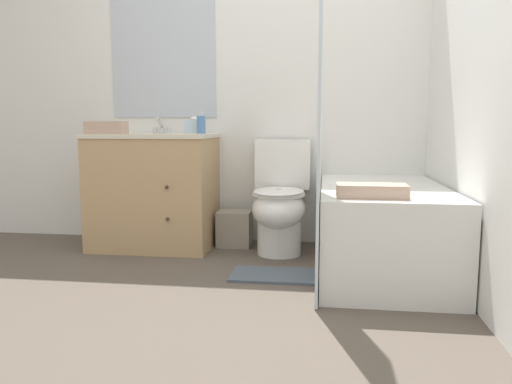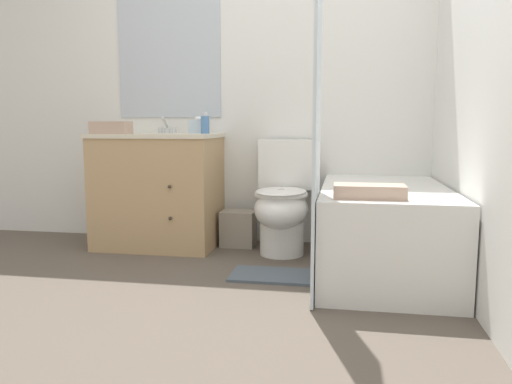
# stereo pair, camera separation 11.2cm
# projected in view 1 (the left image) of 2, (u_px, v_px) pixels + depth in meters

# --- Properties ---
(ground_plane) EXTENTS (14.00, 14.00, 0.00)m
(ground_plane) POSITION_uv_depth(u_px,v_px,m) (220.00, 318.00, 2.30)
(ground_plane) COLOR brown
(wall_back) EXTENTS (8.00, 0.06, 2.50)m
(wall_back) POSITION_uv_depth(u_px,v_px,m) (262.00, 76.00, 3.71)
(wall_back) COLOR silver
(wall_back) RESTS_ON ground_plane
(wall_right) EXTENTS (0.05, 2.58, 2.50)m
(wall_right) POSITION_uv_depth(u_px,v_px,m) (464.00, 58.00, 2.75)
(wall_right) COLOR silver
(wall_right) RESTS_ON ground_plane
(vanity_cabinet) EXTENTS (0.87, 0.61, 0.83)m
(vanity_cabinet) POSITION_uv_depth(u_px,v_px,m) (154.00, 189.00, 3.62)
(vanity_cabinet) COLOR tan
(vanity_cabinet) RESTS_ON ground_plane
(sink_faucet) EXTENTS (0.14, 0.12, 0.12)m
(sink_faucet) POSITION_uv_depth(u_px,v_px,m) (161.00, 129.00, 3.75)
(sink_faucet) COLOR silver
(sink_faucet) RESTS_ON vanity_cabinet
(toilet) EXTENTS (0.40, 0.67, 0.78)m
(toilet) POSITION_uv_depth(u_px,v_px,m) (280.00, 202.00, 3.44)
(toilet) COLOR white
(toilet) RESTS_ON ground_plane
(bathtub) EXTENTS (0.73, 1.37, 0.52)m
(bathtub) POSITION_uv_depth(u_px,v_px,m) (382.00, 228.00, 3.03)
(bathtub) COLOR white
(bathtub) RESTS_ON ground_plane
(shower_curtain) EXTENTS (0.02, 0.44, 1.97)m
(shower_curtain) POSITION_uv_depth(u_px,v_px,m) (320.00, 103.00, 2.48)
(shower_curtain) COLOR silver
(shower_curtain) RESTS_ON ground_plane
(wastebasket) EXTENTS (0.24, 0.21, 0.26)m
(wastebasket) POSITION_uv_depth(u_px,v_px,m) (235.00, 229.00, 3.67)
(wastebasket) COLOR gray
(wastebasket) RESTS_ON ground_plane
(tissue_box) EXTENTS (0.12, 0.11, 0.12)m
(tissue_box) POSITION_uv_depth(u_px,v_px,m) (194.00, 126.00, 3.63)
(tissue_box) COLOR silver
(tissue_box) RESTS_ON vanity_cabinet
(soap_dispenser) EXTENTS (0.06, 0.06, 0.15)m
(soap_dispenser) POSITION_uv_depth(u_px,v_px,m) (201.00, 124.00, 3.54)
(soap_dispenser) COLOR #4C7AB2
(soap_dispenser) RESTS_ON vanity_cabinet
(hand_towel_folded) EXTENTS (0.26, 0.15, 0.09)m
(hand_towel_folded) POSITION_uv_depth(u_px,v_px,m) (106.00, 128.00, 3.41)
(hand_towel_folded) COLOR tan
(hand_towel_folded) RESTS_ON vanity_cabinet
(bath_towel_folded) EXTENTS (0.35, 0.18, 0.07)m
(bath_towel_folded) POSITION_uv_depth(u_px,v_px,m) (372.00, 191.00, 2.52)
(bath_towel_folded) COLOR tan
(bath_towel_folded) RESTS_ON bathtub
(bath_mat) EXTENTS (0.57, 0.30, 0.02)m
(bath_mat) POSITION_uv_depth(u_px,v_px,m) (280.00, 275.00, 2.93)
(bath_mat) COLOR #4C5660
(bath_mat) RESTS_ON ground_plane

